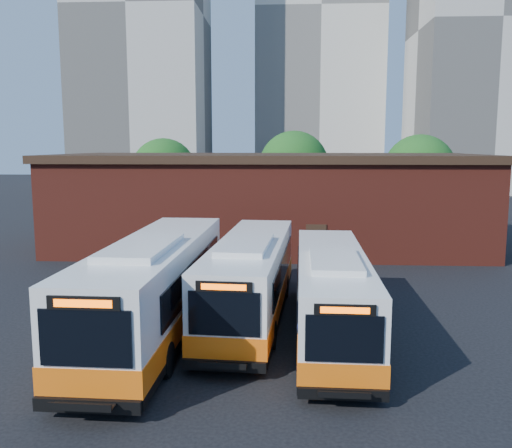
# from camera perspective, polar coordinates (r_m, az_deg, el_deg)

# --- Properties ---
(ground) EXTENTS (220.00, 220.00, 0.00)m
(ground) POSITION_cam_1_polar(r_m,az_deg,el_deg) (18.97, -0.59, -13.39)
(ground) COLOR black
(bus_midwest) EXTENTS (3.25, 13.81, 3.74)m
(bus_midwest) POSITION_cam_1_polar(r_m,az_deg,el_deg) (20.51, -10.51, -6.85)
(bus_midwest) COLOR white
(bus_midwest) RESTS_ON ground
(bus_mideast) EXTENTS (3.45, 12.65, 3.41)m
(bus_mideast) POSITION_cam_1_polar(r_m,az_deg,el_deg) (22.14, -0.54, -5.98)
(bus_mideast) COLOR white
(bus_mideast) RESTS_ON ground
(bus_east) EXTENTS (2.80, 11.99, 3.25)m
(bus_east) POSITION_cam_1_polar(r_m,az_deg,el_deg) (20.33, 7.95, -7.58)
(bus_east) COLOR white
(bus_east) RESTS_ON ground
(transit_worker) EXTENTS (0.51, 0.74, 1.98)m
(transit_worker) POSITION_cam_1_polar(r_m,az_deg,el_deg) (16.19, 5.12, -13.57)
(transit_worker) COLOR #121636
(transit_worker) RESTS_ON ground
(depot_building) EXTENTS (28.60, 12.60, 6.40)m
(depot_building) POSITION_cam_1_polar(r_m,az_deg,el_deg) (37.79, 1.30, 2.60)
(depot_building) COLOR maroon
(depot_building) RESTS_ON ground
(tree_west) EXTENTS (6.00, 6.00, 7.65)m
(tree_west) POSITION_cam_1_polar(r_m,az_deg,el_deg) (50.87, -9.66, 5.52)
(tree_west) COLOR #382314
(tree_west) RESTS_ON ground
(tree_mid) EXTENTS (6.56, 6.56, 8.36)m
(tree_mid) POSITION_cam_1_polar(r_m,az_deg,el_deg) (51.63, 4.01, 6.14)
(tree_mid) COLOR #382314
(tree_mid) RESTS_ON ground
(tree_east) EXTENTS (6.24, 6.24, 7.96)m
(tree_east) POSITION_cam_1_polar(r_m,az_deg,el_deg) (50.07, 16.81, 5.46)
(tree_east) COLOR #382314
(tree_east) RESTS_ON ground
(tower_left) EXTENTS (20.00, 18.00, 56.20)m
(tower_left) POSITION_cam_1_polar(r_m,az_deg,el_deg) (94.84, -11.97, 20.82)
(tower_left) COLOR beige
(tower_left) RESTS_ON ground
(tower_center) EXTENTS (22.00, 20.00, 61.20)m
(tower_center) POSITION_cam_1_polar(r_m,az_deg,el_deg) (106.34, 6.54, 20.93)
(tower_center) COLOR silver
(tower_center) RESTS_ON ground
(tower_right) EXTENTS (18.00, 18.00, 49.20)m
(tower_right) POSITION_cam_1_polar(r_m,az_deg,el_deg) (91.98, 22.48, 18.56)
(tower_right) COLOR beige
(tower_right) RESTS_ON ground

